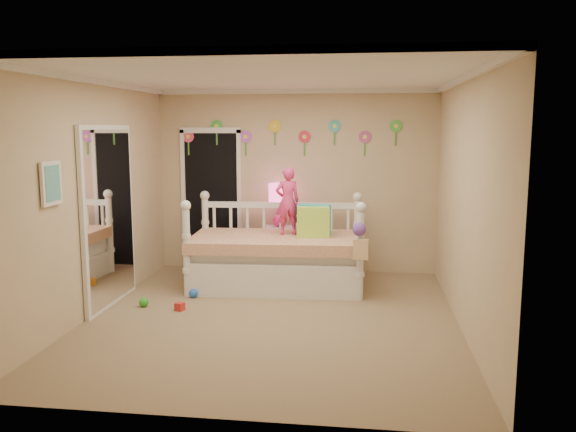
# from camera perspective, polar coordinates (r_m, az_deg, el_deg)

# --- Properties ---
(floor) EXTENTS (4.00, 4.50, 0.01)m
(floor) POSITION_cam_1_polar(r_m,az_deg,el_deg) (6.51, -1.58, -9.96)
(floor) COLOR #7F684C
(floor) RESTS_ON ground
(ceiling) EXTENTS (4.00, 4.50, 0.01)m
(ceiling) POSITION_cam_1_polar(r_m,az_deg,el_deg) (6.19, -1.68, 13.49)
(ceiling) COLOR white
(ceiling) RESTS_ON floor
(back_wall) EXTENTS (4.00, 0.01, 2.60)m
(back_wall) POSITION_cam_1_polar(r_m,az_deg,el_deg) (8.43, 0.77, 3.37)
(back_wall) COLOR tan
(back_wall) RESTS_ON floor
(left_wall) EXTENTS (0.01, 4.50, 2.60)m
(left_wall) POSITION_cam_1_polar(r_m,az_deg,el_deg) (6.82, -18.47, 1.67)
(left_wall) COLOR tan
(left_wall) RESTS_ON floor
(right_wall) EXTENTS (0.01, 4.50, 2.60)m
(right_wall) POSITION_cam_1_polar(r_m,az_deg,el_deg) (6.23, 16.87, 1.11)
(right_wall) COLOR tan
(right_wall) RESTS_ON floor
(crown_molding) EXTENTS (4.00, 4.50, 0.06)m
(crown_molding) POSITION_cam_1_polar(r_m,az_deg,el_deg) (6.19, -1.68, 13.22)
(crown_molding) COLOR white
(crown_molding) RESTS_ON ceiling
(daybed) EXTENTS (2.30, 1.32, 1.22)m
(daybed) POSITION_cam_1_polar(r_m,az_deg,el_deg) (7.63, -1.11, -2.45)
(daybed) COLOR white
(daybed) RESTS_ON floor
(pillow_turquoise) EXTENTS (0.42, 0.21, 0.40)m
(pillow_turquoise) POSITION_cam_1_polar(r_m,az_deg,el_deg) (7.66, 2.61, -0.37)
(pillow_turquoise) COLOR #28C4CA
(pillow_turquoise) RESTS_ON daybed
(pillow_lime) EXTENTS (0.43, 0.19, 0.39)m
(pillow_lime) POSITION_cam_1_polar(r_m,az_deg,el_deg) (7.48, 2.46, -0.62)
(pillow_lime) COLOR #B1E144
(pillow_lime) RESTS_ON daybed
(child) EXTENTS (0.37, 0.31, 0.88)m
(child) POSITION_cam_1_polar(r_m,az_deg,el_deg) (7.64, -0.05, 1.45)
(child) COLOR #EE367A
(child) RESTS_ON daybed
(nightstand) EXTENTS (0.43, 0.35, 0.68)m
(nightstand) POSITION_cam_1_polar(r_m,az_deg,el_deg) (8.39, -0.93, -3.31)
(nightstand) COLOR white
(nightstand) RESTS_ON floor
(table_lamp) EXTENTS (0.28, 0.28, 0.61)m
(table_lamp) POSITION_cam_1_polar(r_m,az_deg,el_deg) (8.27, -0.94, 1.76)
(table_lamp) COLOR #E81F76
(table_lamp) RESTS_ON nightstand
(closet_doorway) EXTENTS (0.90, 0.04, 2.07)m
(closet_doorway) POSITION_cam_1_polar(r_m,az_deg,el_deg) (8.68, -7.47, 1.69)
(closet_doorway) COLOR black
(closet_doorway) RESTS_ON back_wall
(flower_decals) EXTENTS (3.40, 0.02, 0.50)m
(flower_decals) POSITION_cam_1_polar(r_m,az_deg,el_deg) (8.40, 0.16, 7.72)
(flower_decals) COLOR #B2668C
(flower_decals) RESTS_ON back_wall
(mirror_closet) EXTENTS (0.07, 1.30, 2.10)m
(mirror_closet) POSITION_cam_1_polar(r_m,az_deg,el_deg) (7.11, -17.03, -0.04)
(mirror_closet) COLOR white
(mirror_closet) RESTS_ON left_wall
(wall_picture) EXTENTS (0.05, 0.34, 0.42)m
(wall_picture) POSITION_cam_1_polar(r_m,az_deg,el_deg) (5.99, -22.05, 2.97)
(wall_picture) COLOR white
(wall_picture) RESTS_ON left_wall
(hanging_bag) EXTENTS (0.20, 0.16, 0.36)m
(hanging_bag) POSITION_cam_1_polar(r_m,az_deg,el_deg) (6.92, 6.91, -2.55)
(hanging_bag) COLOR beige
(hanging_bag) RESTS_ON daybed
(toy_scatter) EXTENTS (1.24, 1.51, 0.11)m
(toy_scatter) POSITION_cam_1_polar(r_m,az_deg,el_deg) (7.19, -10.36, -7.82)
(toy_scatter) COLOR #996666
(toy_scatter) RESTS_ON floor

